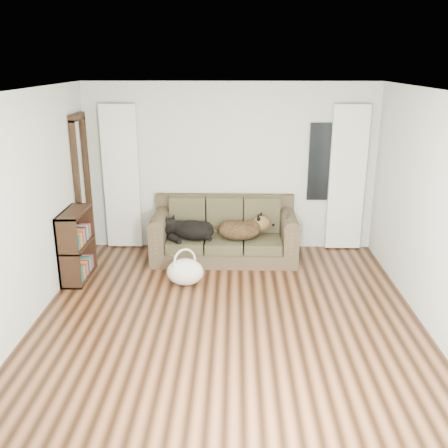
{
  "coord_description": "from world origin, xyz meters",
  "views": [
    {
      "loc": [
        0.07,
        -5.14,
        2.9
      ],
      "look_at": [
        -0.08,
        1.6,
        0.67
      ],
      "focal_mm": 40.0,
      "sensor_mm": 36.0,
      "label": 1
    }
  ],
  "objects_px": {
    "dog_shepherd": "(242,229)",
    "sofa": "(224,230)",
    "bookshelf": "(77,244)",
    "dog_black_lab": "(190,230)",
    "tote_bag": "(185,273)"
  },
  "relations": [
    {
      "from": "dog_shepherd",
      "to": "tote_bag",
      "type": "xyz_separation_m",
      "value": [
        -0.77,
        -0.89,
        -0.33
      ]
    },
    {
      "from": "sofa",
      "to": "bookshelf",
      "type": "relative_size",
      "value": 2.22
    },
    {
      "from": "sofa",
      "to": "dog_shepherd",
      "type": "height_order",
      "value": "sofa"
    },
    {
      "from": "dog_shepherd",
      "to": "tote_bag",
      "type": "bearing_deg",
      "value": 49.93
    },
    {
      "from": "sofa",
      "to": "dog_black_lab",
      "type": "xyz_separation_m",
      "value": [
        -0.51,
        -0.1,
        0.03
      ]
    },
    {
      "from": "sofa",
      "to": "tote_bag",
      "type": "relative_size",
      "value": 4.35
    },
    {
      "from": "sofa",
      "to": "dog_black_lab",
      "type": "bearing_deg",
      "value": -168.75
    },
    {
      "from": "dog_shepherd",
      "to": "bookshelf",
      "type": "distance_m",
      "value": 2.38
    },
    {
      "from": "dog_shepherd",
      "to": "bookshelf",
      "type": "height_order",
      "value": "bookshelf"
    },
    {
      "from": "sofa",
      "to": "dog_shepherd",
      "type": "distance_m",
      "value": 0.28
    },
    {
      "from": "dog_shepherd",
      "to": "sofa",
      "type": "bearing_deg",
      "value": -13.6
    },
    {
      "from": "dog_black_lab",
      "to": "dog_shepherd",
      "type": "height_order",
      "value": "dog_shepherd"
    },
    {
      "from": "dog_black_lab",
      "to": "tote_bag",
      "type": "distance_m",
      "value": 0.92
    },
    {
      "from": "tote_bag",
      "to": "bookshelf",
      "type": "bearing_deg",
      "value": 172.95
    },
    {
      "from": "dog_black_lab",
      "to": "tote_bag",
      "type": "height_order",
      "value": "dog_black_lab"
    }
  ]
}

